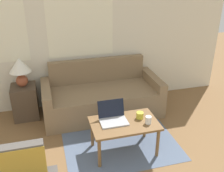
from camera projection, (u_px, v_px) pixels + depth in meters
The scene contains 9 objects.
wall_back at pixel (43, 34), 4.24m from camera, with size 6.60×0.06×2.60m.
rug at pixel (114, 129), 4.09m from camera, with size 1.59×1.94×0.01m.
couch at pixel (101, 97), 4.49m from camera, with size 1.95×0.88×0.86m.
side_table at pixel (25, 102), 4.32m from camera, with size 0.40×0.40×0.57m.
table_lamp at pixel (20, 68), 4.07m from camera, with size 0.33×0.33×0.47m.
coffee_table at pixel (124, 126), 3.46m from camera, with size 0.89×0.55×0.46m.
laptop at pixel (113, 117), 3.46m from camera, with size 0.36×0.31×0.25m.
cup_navy at pixel (148, 120), 3.40m from camera, with size 0.08×0.08×0.10m.
cup_yellow at pixel (140, 115), 3.52m from camera, with size 0.10×0.10×0.09m.
Camera 1 is at (-0.02, -0.33, 2.35)m, focal length 42.00 mm.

